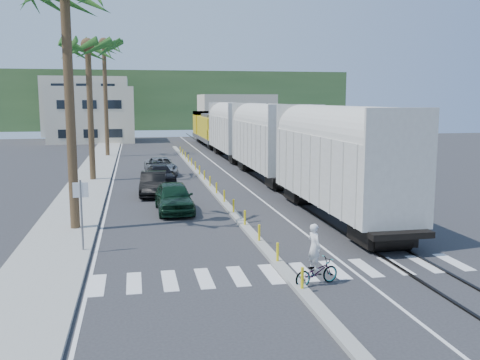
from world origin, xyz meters
name	(u,v)px	position (x,y,z in m)	size (l,w,h in m)	color
ground	(271,257)	(0.00, 0.00, 0.00)	(140.00, 140.00, 0.00)	#28282B
sidewalk	(93,175)	(-8.50, 25.00, 0.07)	(3.00, 90.00, 0.15)	gray
rails	(247,167)	(5.00, 28.00, 0.03)	(1.56, 100.00, 0.06)	black
median	(205,181)	(0.00, 19.96, 0.09)	(0.45, 60.00, 0.85)	gray
crosswalk	(285,273)	(0.00, -2.00, 0.01)	(14.00, 2.20, 0.01)	silver
lane_markings	(171,174)	(-2.15, 25.00, 0.00)	(9.42, 90.00, 0.01)	silver
freight_train	(251,137)	(5.00, 26.42, 2.91)	(3.00, 60.94, 5.85)	#BBB7AB
palm_trees	(91,37)	(-8.10, 22.70, 10.81)	(3.50, 37.20, 13.75)	brown
street_sign	(81,205)	(-7.30, 2.00, 1.97)	(0.60, 0.08, 3.00)	slate
buildings	(125,111)	(-6.41, 71.66, 4.36)	(38.00, 27.00, 10.00)	beige
hillside	(157,100)	(0.00, 100.00, 6.00)	(80.00, 20.00, 12.00)	#385628
car_lead	(174,197)	(-3.08, 9.42, 0.82)	(2.04, 4.88, 1.65)	black
car_second	(153,184)	(-3.99, 14.89, 0.76)	(1.96, 4.71, 1.51)	black
car_third	(160,174)	(-3.30, 20.01, 0.65)	(2.27, 4.66, 1.31)	black
car_rear	(161,166)	(-3.04, 24.55, 0.71)	(2.69, 5.23, 1.41)	#929496
cyclist	(316,266)	(0.68, -3.37, 0.65)	(1.57, 2.04, 2.10)	#9EA0A5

